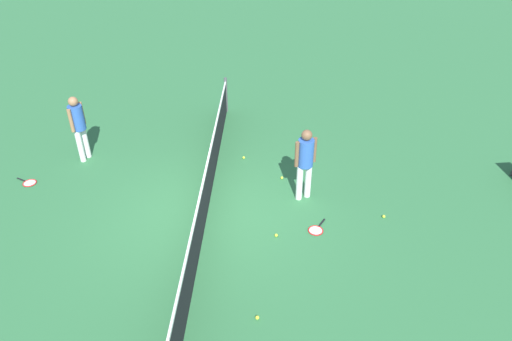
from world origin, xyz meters
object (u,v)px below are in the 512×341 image
at_px(player_near_side, 305,159).
at_px(tennis_racket_far_player, 29,183).
at_px(tennis_ball_stray_left, 257,318).
at_px(tennis_ball_by_net, 244,158).
at_px(tennis_racket_near_player, 316,230).
at_px(player_far_side, 78,123).
at_px(tennis_ball_near_player, 384,216).
at_px(tennis_ball_midcourt, 282,178).
at_px(tennis_ball_baseline, 276,235).

height_order(player_near_side, tennis_racket_far_player, player_near_side).
bearing_deg(player_near_side, tennis_ball_stray_left, 164.75).
bearing_deg(tennis_ball_by_net, tennis_racket_near_player, -149.32).
xyz_separation_m(tennis_ball_by_net, tennis_ball_stray_left, (-5.01, -0.49, 0.00)).
height_order(player_far_side, tennis_ball_by_net, player_far_side).
bearing_deg(tennis_racket_far_player, tennis_ball_stray_left, -124.48).
height_order(tennis_ball_near_player, tennis_ball_by_net, same).
bearing_deg(tennis_racket_near_player, tennis_ball_stray_left, 153.25).
relative_size(tennis_ball_midcourt, tennis_ball_stray_left, 1.00).
bearing_deg(tennis_racket_near_player, tennis_ball_midcourt, 19.94).
xyz_separation_m(tennis_ball_baseline, tennis_ball_stray_left, (-2.05, 0.32, 0.00)).
bearing_deg(tennis_racket_near_player, tennis_racket_far_player, 77.27).
height_order(tennis_ball_midcourt, tennis_ball_stray_left, same).
bearing_deg(tennis_ball_stray_left, tennis_racket_far_player, 55.52).
bearing_deg(tennis_racket_far_player, tennis_ball_baseline, -106.48).
bearing_deg(player_near_side, player_far_side, 74.62).
relative_size(tennis_racket_far_player, tennis_ball_by_net, 9.07).
bearing_deg(tennis_ball_by_net, tennis_ball_baseline, -164.73).
relative_size(tennis_ball_near_player, tennis_ball_by_net, 1.00).
bearing_deg(tennis_ball_stray_left, tennis_ball_baseline, -8.96).
xyz_separation_m(player_near_side, tennis_ball_midcourt, (0.72, 0.46, -0.98)).
height_order(tennis_racket_near_player, tennis_ball_by_net, tennis_ball_by_net).
distance_m(player_near_side, tennis_ball_midcourt, 1.29).
bearing_deg(player_far_side, tennis_ball_stray_left, -137.39).
distance_m(tennis_racket_near_player, tennis_ball_near_player, 1.53).
xyz_separation_m(player_far_side, tennis_racket_far_player, (-1.13, 0.98, -1.00)).
bearing_deg(tennis_ball_stray_left, tennis_ball_by_net, 5.55).
bearing_deg(tennis_ball_baseline, tennis_ball_near_player, -73.58).
xyz_separation_m(tennis_racket_near_player, tennis_racket_far_player, (1.50, 6.62, 0.00)).
distance_m(player_near_side, tennis_ball_baseline, 1.78).
bearing_deg(tennis_ball_midcourt, player_far_side, 81.14).
bearing_deg(tennis_racket_near_player, player_far_side, 65.04).
xyz_separation_m(player_far_side, tennis_ball_midcourt, (-0.78, -4.97, -0.98)).
distance_m(tennis_ball_near_player, tennis_ball_by_net, 3.85).
bearing_deg(player_far_side, player_near_side, -105.38).
bearing_deg(tennis_racket_far_player, tennis_ball_near_player, -97.37).
height_order(player_near_side, tennis_ball_near_player, player_near_side).
xyz_separation_m(tennis_racket_far_player, tennis_ball_midcourt, (0.36, -5.95, 0.02)).
distance_m(player_near_side, tennis_racket_near_player, 1.52).
distance_m(tennis_racket_near_player, tennis_ball_stray_left, 2.54).
bearing_deg(tennis_racket_far_player, player_far_side, -40.81).
bearing_deg(player_far_side, tennis_racket_near_player, -114.96).
relative_size(player_far_side, tennis_racket_far_player, 2.84).
relative_size(tennis_racket_near_player, tennis_ball_by_net, 8.94).
height_order(tennis_racket_far_player, tennis_ball_by_net, tennis_ball_by_net).
distance_m(tennis_racket_far_player, tennis_ball_midcourt, 5.96).
height_order(tennis_racket_near_player, tennis_ball_baseline, tennis_ball_baseline).
xyz_separation_m(tennis_ball_near_player, tennis_ball_stray_left, (-2.72, 2.60, 0.00)).
xyz_separation_m(tennis_racket_far_player, tennis_ball_baseline, (-1.72, -5.80, 0.02)).
bearing_deg(tennis_ball_stray_left, tennis_ball_near_player, -43.74).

